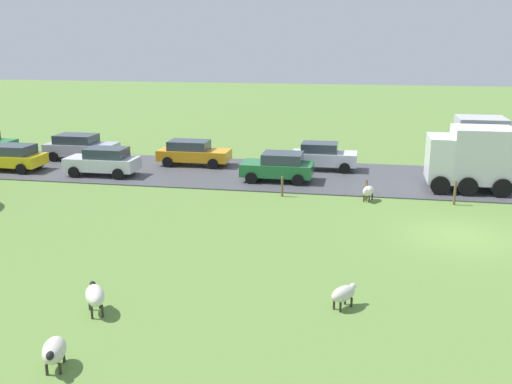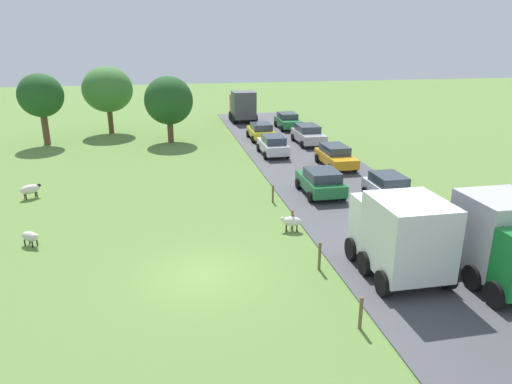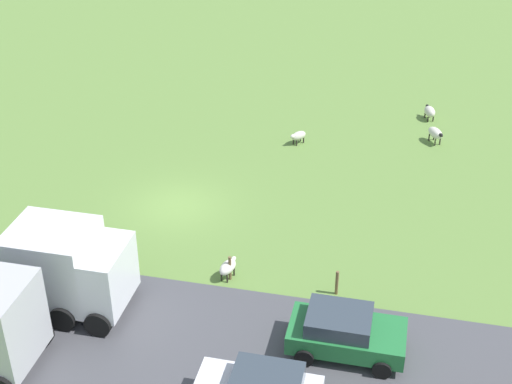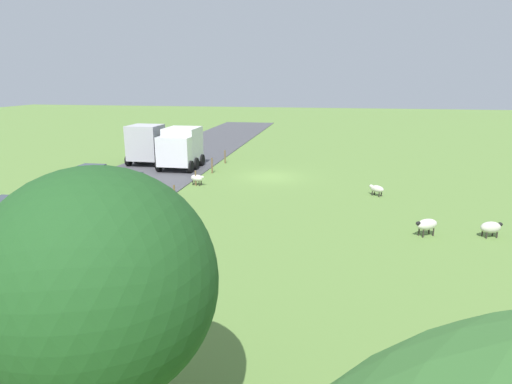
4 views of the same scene
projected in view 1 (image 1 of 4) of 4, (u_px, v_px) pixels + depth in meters
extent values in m
plane|color=olive|center=(458.00, 236.00, 23.57)|extent=(160.00, 160.00, 0.00)
cube|color=#47474C|center=(434.00, 181.00, 32.44)|extent=(8.00, 80.00, 0.06)
ellipsoid|color=beige|center=(343.00, 294.00, 17.16)|extent=(1.00, 0.91, 0.45)
ellipsoid|color=silver|center=(353.00, 286.00, 17.42)|extent=(0.32, 0.30, 0.20)
cylinder|color=#2D2823|center=(345.00, 300.00, 17.49)|extent=(0.07, 0.07, 0.29)
cylinder|color=#2D2823|center=(351.00, 302.00, 17.31)|extent=(0.07, 0.07, 0.29)
cylinder|color=#2D2823|center=(334.00, 305.00, 17.16)|extent=(0.07, 0.07, 0.29)
cylinder|color=#2D2823|center=(340.00, 307.00, 16.99)|extent=(0.07, 0.07, 0.29)
ellipsoid|color=silver|center=(95.00, 295.00, 16.80)|extent=(1.22, 1.03, 0.53)
ellipsoid|color=black|center=(93.00, 284.00, 17.24)|extent=(0.32, 0.29, 0.20)
cylinder|color=#2D2823|center=(90.00, 304.00, 17.12)|extent=(0.07, 0.07, 0.37)
cylinder|color=#2D2823|center=(100.00, 302.00, 17.22)|extent=(0.07, 0.07, 0.37)
cylinder|color=#2D2823|center=(92.00, 313.00, 16.57)|extent=(0.07, 0.07, 0.37)
cylinder|color=#2D2823|center=(102.00, 311.00, 16.67)|extent=(0.07, 0.07, 0.37)
ellipsoid|color=silver|center=(368.00, 191.00, 28.53)|extent=(1.04, 0.73, 0.48)
ellipsoid|color=silver|center=(366.00, 191.00, 28.12)|extent=(0.30, 0.25, 0.20)
cylinder|color=#2D2823|center=(369.00, 199.00, 28.33)|extent=(0.07, 0.07, 0.33)
cylinder|color=#2D2823|center=(364.00, 199.00, 28.45)|extent=(0.07, 0.07, 0.33)
cylinder|color=#2D2823|center=(372.00, 197.00, 28.78)|extent=(0.07, 0.07, 0.33)
cylinder|color=#2D2823|center=(367.00, 196.00, 28.90)|extent=(0.07, 0.07, 0.33)
ellipsoid|color=beige|center=(54.00, 350.00, 14.00)|extent=(1.11, 0.84, 0.55)
ellipsoid|color=black|center=(50.00, 356.00, 13.52)|extent=(0.30, 0.25, 0.20)
cylinder|color=#2D2823|center=(60.00, 369.00, 13.85)|extent=(0.07, 0.07, 0.28)
cylinder|color=#2D2823|center=(47.00, 370.00, 13.81)|extent=(0.07, 0.07, 0.28)
cylinder|color=#2D2823|center=(64.00, 357.00, 14.36)|extent=(0.07, 0.07, 0.28)
cylinder|color=#2D2823|center=(51.00, 358.00, 14.32)|extent=(0.07, 0.07, 0.28)
cylinder|color=brown|center=(455.00, 193.00, 27.83)|extent=(0.12, 0.12, 1.21)
cylinder|color=brown|center=(366.00, 190.00, 28.59)|extent=(0.12, 0.12, 1.05)
cylinder|color=brown|center=(282.00, 186.00, 29.34)|extent=(0.12, 0.12, 1.03)
cube|color=#B2B2B7|center=(479.00, 143.00, 33.16)|extent=(2.56, 2.62, 2.88)
cylinder|color=black|center=(507.00, 164.00, 34.40)|extent=(0.30, 0.96, 0.96)
cylinder|color=black|center=(485.00, 163.00, 34.62)|extent=(0.30, 0.96, 0.96)
cylinder|color=black|center=(493.00, 173.00, 32.19)|extent=(0.30, 0.96, 0.96)
cylinder|color=black|center=(459.00, 163.00, 34.88)|extent=(0.30, 0.96, 0.96)
cylinder|color=black|center=(466.00, 172.00, 32.45)|extent=(0.30, 0.96, 0.96)
cube|color=white|center=(439.00, 158.00, 30.40)|extent=(2.59, 1.20, 2.30)
cube|color=silver|center=(481.00, 155.00, 29.96)|extent=(2.59, 2.94, 2.80)
cylinder|color=black|center=(440.00, 185.00, 29.46)|extent=(0.30, 0.96, 0.96)
cylinder|color=black|center=(435.00, 174.00, 31.92)|extent=(0.30, 0.96, 0.96)
cylinder|color=black|center=(468.00, 187.00, 29.22)|extent=(0.30, 0.96, 0.96)
cylinder|color=black|center=(460.00, 175.00, 31.68)|extent=(0.30, 0.96, 0.96)
cylinder|color=black|center=(502.00, 188.00, 28.93)|extent=(0.30, 0.96, 0.96)
cylinder|color=black|center=(492.00, 176.00, 31.39)|extent=(0.30, 0.96, 0.96)
cube|color=#237238|center=(277.00, 169.00, 32.34)|extent=(2.00, 3.92, 0.69)
cube|color=#333D47|center=(283.00, 158.00, 32.13)|extent=(1.76, 2.16, 0.56)
cylinder|color=black|center=(251.00, 178.00, 31.71)|extent=(0.22, 0.64, 0.64)
cylinder|color=black|center=(258.00, 170.00, 33.61)|extent=(0.22, 0.64, 0.64)
cylinder|color=black|center=(298.00, 180.00, 31.25)|extent=(0.22, 0.64, 0.64)
cylinder|color=black|center=(302.00, 172.00, 33.15)|extent=(0.22, 0.64, 0.64)
cube|color=#B7B7BC|center=(82.00, 149.00, 37.99)|extent=(1.98, 4.53, 0.75)
cube|color=#333D47|center=(76.00, 139.00, 37.88)|extent=(1.74, 2.49, 0.56)
cylinder|color=black|center=(110.00, 153.00, 38.76)|extent=(0.22, 0.64, 0.64)
cylinder|color=black|center=(97.00, 158.00, 36.88)|extent=(0.22, 0.64, 0.64)
cylinder|color=black|center=(69.00, 151.00, 39.29)|extent=(0.22, 0.64, 0.64)
cylinder|color=black|center=(54.00, 157.00, 37.41)|extent=(0.22, 0.64, 0.64)
cube|color=silver|center=(324.00, 158.00, 35.07)|extent=(1.78, 3.85, 0.74)
cube|color=#333D47|center=(320.00, 147.00, 34.96)|extent=(1.57, 2.12, 0.56)
cylinder|color=black|center=(346.00, 162.00, 35.79)|extent=(0.22, 0.64, 0.64)
cylinder|color=black|center=(345.00, 168.00, 34.10)|extent=(0.22, 0.64, 0.64)
cylinder|color=black|center=(305.00, 161.00, 36.24)|extent=(0.22, 0.64, 0.64)
cylinder|color=black|center=(302.00, 167.00, 34.55)|extent=(0.22, 0.64, 0.64)
cube|color=yellow|center=(11.00, 159.00, 34.94)|extent=(1.92, 3.86, 0.65)
cube|color=#333D47|center=(14.00, 150.00, 34.73)|extent=(1.69, 2.12, 0.56)
cylinder|color=black|center=(2.00, 161.00, 36.15)|extent=(0.22, 0.64, 0.64)
cylinder|color=black|center=(21.00, 169.00, 33.88)|extent=(0.22, 0.64, 0.64)
cylinder|color=black|center=(39.00, 162.00, 35.71)|extent=(0.22, 0.64, 0.64)
cylinder|color=black|center=(10.00, 149.00, 40.14)|extent=(0.22, 0.64, 0.64)
cube|color=orange|center=(194.00, 155.00, 36.32)|extent=(1.83, 4.40, 0.65)
cube|color=#333D47|center=(189.00, 145.00, 36.22)|extent=(1.61, 2.42, 0.56)
cylinder|color=black|center=(220.00, 158.00, 37.01)|extent=(0.22, 0.64, 0.64)
cylinder|color=black|center=(213.00, 164.00, 35.27)|extent=(0.22, 0.64, 0.64)
cylinder|color=black|center=(177.00, 156.00, 37.52)|extent=(0.22, 0.64, 0.64)
cylinder|color=black|center=(168.00, 162.00, 35.79)|extent=(0.22, 0.64, 0.64)
cube|color=silver|center=(102.00, 164.00, 33.61)|extent=(1.76, 4.09, 0.72)
cube|color=#333D47|center=(107.00, 153.00, 33.40)|extent=(1.55, 2.25, 0.56)
cylinder|color=black|center=(74.00, 172.00, 33.11)|extent=(0.22, 0.64, 0.64)
cylinder|color=black|center=(88.00, 166.00, 34.78)|extent=(0.22, 0.64, 0.64)
cylinder|color=black|center=(118.00, 174.00, 32.63)|extent=(0.22, 0.64, 0.64)
cylinder|color=black|center=(130.00, 167.00, 34.30)|extent=(0.22, 0.64, 0.64)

